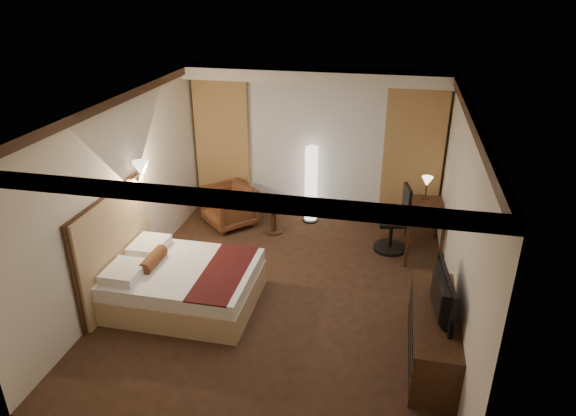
% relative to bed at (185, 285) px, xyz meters
% --- Properties ---
extents(floor, '(4.50, 5.50, 0.01)m').
position_rel_bed_xyz_m(floor, '(1.24, 0.49, -0.28)').
color(floor, black).
rests_on(floor, ground).
extents(ceiling, '(4.50, 5.50, 0.01)m').
position_rel_bed_xyz_m(ceiling, '(1.24, 0.49, 2.42)').
color(ceiling, white).
rests_on(ceiling, back_wall).
extents(back_wall, '(4.50, 0.02, 2.70)m').
position_rel_bed_xyz_m(back_wall, '(1.24, 3.24, 1.07)').
color(back_wall, beige).
rests_on(back_wall, floor).
extents(left_wall, '(0.02, 5.50, 2.70)m').
position_rel_bed_xyz_m(left_wall, '(-1.01, 0.49, 1.07)').
color(left_wall, beige).
rests_on(left_wall, floor).
extents(right_wall, '(0.02, 5.50, 2.70)m').
position_rel_bed_xyz_m(right_wall, '(3.49, 0.49, 1.07)').
color(right_wall, beige).
rests_on(right_wall, floor).
extents(crown_molding, '(4.50, 5.50, 0.12)m').
position_rel_bed_xyz_m(crown_molding, '(1.24, 0.49, 2.36)').
color(crown_molding, black).
rests_on(crown_molding, ceiling).
extents(soffit, '(4.50, 0.50, 0.20)m').
position_rel_bed_xyz_m(soffit, '(1.24, 2.99, 2.32)').
color(soffit, white).
rests_on(soffit, ceiling).
extents(curtain_sheer, '(2.48, 0.04, 2.45)m').
position_rel_bed_xyz_m(curtain_sheer, '(1.24, 3.16, 0.97)').
color(curtain_sheer, silver).
rests_on(curtain_sheer, back_wall).
extents(curtain_left_drape, '(1.00, 0.14, 2.45)m').
position_rel_bed_xyz_m(curtain_left_drape, '(-0.46, 3.10, 0.97)').
color(curtain_left_drape, tan).
rests_on(curtain_left_drape, back_wall).
extents(curtain_right_drape, '(1.00, 0.14, 2.45)m').
position_rel_bed_xyz_m(curtain_right_drape, '(2.94, 3.10, 0.97)').
color(curtain_right_drape, tan).
rests_on(curtain_right_drape, back_wall).
extents(wall_sconce, '(0.24, 0.24, 0.24)m').
position_rel_bed_xyz_m(wall_sconce, '(-0.85, 0.74, 1.34)').
color(wall_sconce, white).
rests_on(wall_sconce, left_wall).
extents(bed, '(1.90, 1.48, 0.56)m').
position_rel_bed_xyz_m(bed, '(0.00, 0.00, 0.00)').
color(bed, white).
rests_on(bed, floor).
extents(headboard, '(0.12, 1.78, 1.50)m').
position_rel_bed_xyz_m(headboard, '(-0.96, 0.00, 0.47)').
color(headboard, tan).
rests_on(headboard, floor).
extents(armchair, '(1.07, 1.07, 0.80)m').
position_rel_bed_xyz_m(armchair, '(-0.16, 2.41, 0.12)').
color(armchair, '#553219').
rests_on(armchair, floor).
extents(side_table, '(0.46, 0.46, 0.51)m').
position_rel_bed_xyz_m(side_table, '(0.68, 2.31, -0.02)').
color(side_table, black).
rests_on(side_table, floor).
extents(floor_lamp, '(0.30, 0.30, 1.42)m').
position_rel_bed_xyz_m(floor_lamp, '(1.23, 2.89, 0.43)').
color(floor_lamp, white).
rests_on(floor_lamp, floor).
extents(desk, '(0.55, 1.18, 0.75)m').
position_rel_bed_xyz_m(desk, '(3.19, 2.15, 0.10)').
color(desk, black).
rests_on(desk, floor).
extents(desk_lamp, '(0.18, 0.18, 0.34)m').
position_rel_bed_xyz_m(desk_lamp, '(3.19, 2.59, 0.64)').
color(desk_lamp, '#FFD899').
rests_on(desk_lamp, desk).
extents(office_chair, '(0.64, 0.64, 1.12)m').
position_rel_bed_xyz_m(office_chair, '(2.69, 2.10, 0.28)').
color(office_chair, black).
rests_on(office_chair, floor).
extents(dresser, '(0.50, 1.71, 0.66)m').
position_rel_bed_xyz_m(dresser, '(3.24, -0.45, 0.05)').
color(dresser, black).
rests_on(dresser, floor).
extents(television, '(0.67, 1.03, 0.13)m').
position_rel_bed_xyz_m(television, '(3.21, -0.45, 0.67)').
color(television, black).
rests_on(television, dresser).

